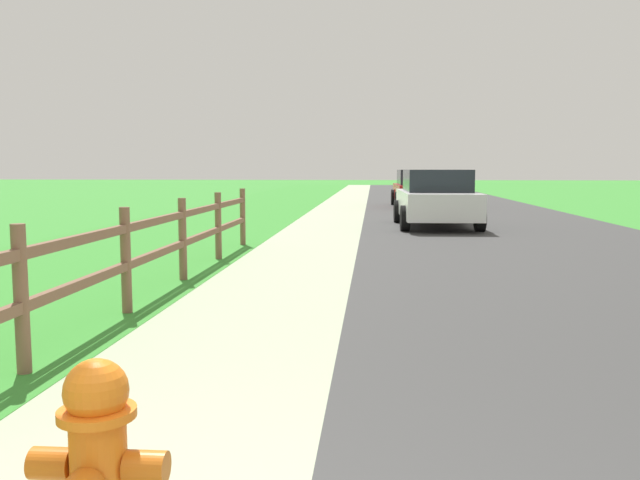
% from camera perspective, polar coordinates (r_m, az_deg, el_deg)
% --- Properties ---
extents(ground_plane, '(120.00, 120.00, 0.00)m').
position_cam_1_polar(ground_plane, '(26.41, 3.93, 2.76)').
color(ground_plane, '#398E31').
extents(road_asphalt, '(7.00, 66.00, 0.01)m').
position_cam_1_polar(road_asphalt, '(28.59, 11.02, 2.93)').
color(road_asphalt, '#3A3A3A').
rests_on(road_asphalt, ground).
extents(curb_concrete, '(6.00, 66.00, 0.01)m').
position_cam_1_polar(curb_concrete, '(28.60, -2.05, 3.04)').
color(curb_concrete, '#A6B28F').
rests_on(curb_concrete, ground).
extents(grass_verge, '(5.00, 66.00, 0.00)m').
position_cam_1_polar(grass_verge, '(28.81, -5.02, 3.05)').
color(grass_verge, '#398E31').
rests_on(grass_verge, ground).
extents(fire_hydrant, '(0.52, 0.45, 0.86)m').
position_cam_1_polar(fire_hydrant, '(2.78, -18.45, -17.92)').
color(fire_hydrant, orange).
rests_on(fire_hydrant, ground).
extents(rail_fence, '(0.11, 12.99, 1.15)m').
position_cam_1_polar(rail_fence, '(7.46, -16.23, -1.01)').
color(rail_fence, brown).
rests_on(rail_fence, ground).
extents(parked_suv_white, '(2.15, 4.37, 1.52)m').
position_cam_1_polar(parked_suv_white, '(18.05, 9.87, 3.53)').
color(parked_suv_white, white).
rests_on(parked_suv_white, ground).
extents(parked_car_red, '(2.25, 4.60, 1.49)m').
position_cam_1_polar(parked_car_red, '(27.25, 8.52, 4.40)').
color(parked_car_red, maroon).
rests_on(parked_car_red, ground).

